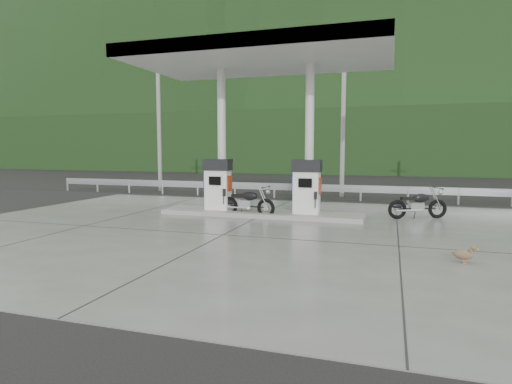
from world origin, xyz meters
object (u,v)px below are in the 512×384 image
(gas_pump_right, at_px, (307,187))
(motorcycle_right, at_px, (418,205))
(duck, at_px, (463,255))
(motorcycle_left, at_px, (247,203))
(gas_pump_left, at_px, (218,184))

(gas_pump_right, relative_size, motorcycle_right, 0.95)
(duck, bearing_deg, motorcycle_left, 156.64)
(motorcycle_left, distance_m, motorcycle_right, 5.71)
(motorcycle_left, relative_size, motorcycle_right, 1.02)
(gas_pump_left, distance_m, duck, 8.73)
(motorcycle_left, height_order, duck, motorcycle_left)
(gas_pump_left, height_order, motorcycle_right, gas_pump_left)
(duck, bearing_deg, gas_pump_right, 144.18)
(gas_pump_left, relative_size, duck, 3.96)
(gas_pump_right, relative_size, motorcycle_left, 0.93)
(gas_pump_left, distance_m, motorcycle_right, 6.85)
(gas_pump_right, distance_m, duck, 6.29)
(gas_pump_left, relative_size, motorcycle_right, 0.95)
(motorcycle_right, height_order, duck, motorcycle_right)
(gas_pump_right, distance_m, motorcycle_left, 2.13)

